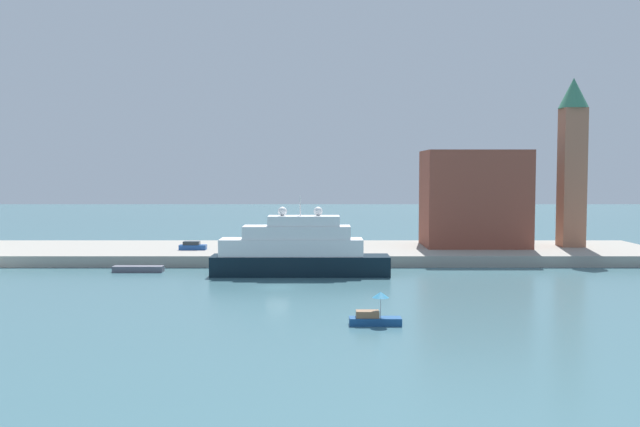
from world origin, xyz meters
TOP-DOWN VIEW (x-y plane):
  - ground at (0.00, 0.00)m, footprint 400.00×400.00m
  - quay_dock at (0.00, 26.90)m, footprint 110.00×21.80m
  - large_yacht at (1.92, 9.20)m, footprint 22.30×4.52m
  - small_motorboat at (9.38, -19.22)m, footprint 4.41×1.42m
  - work_barge at (-18.83, 11.97)m, footprint 6.46×1.57m
  - harbor_building at (28.46, 29.06)m, footprint 15.49×10.58m
  - bell_tower at (43.21, 28.57)m, footprint 4.52×4.52m
  - parked_car at (-13.97, 24.00)m, footprint 3.94×1.60m
  - person_figure at (-8.26, 20.73)m, footprint 0.36×0.36m
  - mooring_bollard at (5.20, 16.86)m, footprint 0.54×0.54m

SIDE VIEW (x-z plane):
  - ground at x=0.00m, z-range 0.00..0.00m
  - work_barge at x=-18.83m, z-range 0.00..0.78m
  - quay_dock at x=0.00m, z-range 0.00..1.55m
  - small_motorboat at x=9.38m, z-range -0.60..2.22m
  - mooring_bollard at x=5.20m, z-range 1.55..2.20m
  - parked_car at x=-13.97m, z-range 1.47..2.70m
  - person_figure at x=-8.26m, z-range 1.49..3.24m
  - large_yacht at x=1.92m, z-range -1.98..8.01m
  - harbor_building at x=28.46m, z-range 1.55..16.22m
  - bell_tower at x=43.21m, z-range 2.71..28.34m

